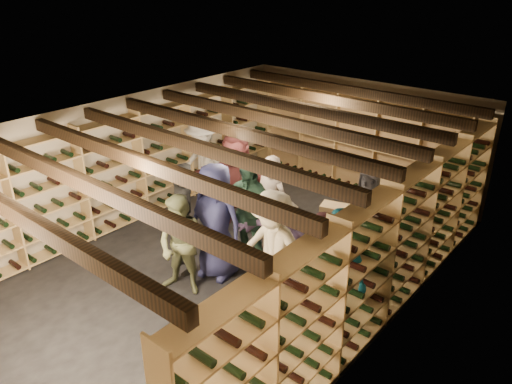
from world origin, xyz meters
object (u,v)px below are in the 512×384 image
Objects in this scene: person_3 at (273,251)px; crate_stack_right at (345,236)px; person_1 at (182,219)px; person_4 at (337,271)px; person_7 at (270,207)px; person_6 at (216,221)px; person_12 at (371,219)px; person_10 at (248,215)px; crate_stack_left at (335,217)px; person_11 at (275,236)px; person_8 at (322,261)px; person_2 at (182,246)px; person_5 at (236,181)px; crate_loose at (363,206)px; person_9 at (203,163)px.

crate_stack_right is at bearing 90.98° from person_3.
person_4 is at bearing 29.93° from person_1.
person_3 is 1.48m from person_7.
crate_stack_right is at bearing 48.70° from person_6.
crate_stack_right is 0.32× the size of person_12.
person_12 is at bearing 28.10° from person_10.
crate_stack_right is at bearing -44.82° from crate_stack_left.
person_1 is 1.23× the size of person_11.
person_8 is at bearing -79.28° from person_12.
person_1 is at bearing 117.90° from person_2.
person_10 is 1.94m from person_12.
crate_stack_right is at bearing -5.66° from person_5.
person_6 is at bearing -105.19° from crate_stack_left.
person_12 is at bearing 72.55° from person_8.
person_7 is (0.73, 1.31, -0.04)m from person_1.
person_8 is at bearing -23.78° from person_7.
person_4 is at bearing -45.84° from person_5.
person_7 is at bearing -106.68° from crate_stack_left.
crate_stack_left is at bearing -90.36° from crate_loose.
crate_loose is 0.34× the size of person_8.
person_3 is at bearing -94.87° from person_12.
person_1 is 0.55m from person_6.
person_2 is 2.21m from person_5.
person_12 is (1.79, 1.67, -0.03)m from person_6.
person_3 is 0.96× the size of person_6.
person_3 is 0.73m from person_8.
person_11 is at bearing -50.63° from person_5.
person_1 reaches higher than crate_stack_left.
person_3 is 3.64m from person_9.
person_9 reaches higher than person_11.
person_5 is (-2.03, 1.48, 0.02)m from person_3.
crate_loose is at bearing 134.12° from person_12.
person_1 reaches higher than person_8.
person_7 is 1.18× the size of person_11.
person_1 is 1.01× the size of person_3.
crate_loose is 3.22m from person_10.
person_4 is at bearing -8.79° from person_6.
person_8 is 0.93m from person_11.
person_3 is 1.19m from person_6.
crate_stack_left is at bearing 135.18° from crate_stack_right.
person_7 is at bearing 128.20° from person_11.
person_6 is 1.08m from person_7.
person_9 is 1.24× the size of person_11.
person_10 reaches higher than person_5.
person_1 is 1.05× the size of person_7.
crate_stack_left is 2.67m from person_6.
person_3 is 1.22× the size of person_11.
crate_loose is (-0.50, 1.58, -0.17)m from crate_stack_right.
crate_stack_left is 0.30× the size of person_5.
crate_loose is 0.27× the size of person_9.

